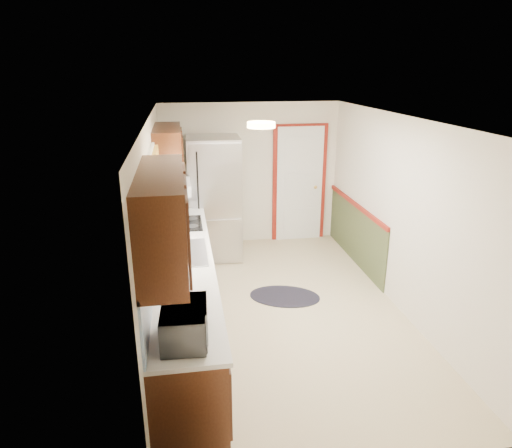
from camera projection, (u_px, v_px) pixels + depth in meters
name	position (u px, v px, depth m)	size (l,w,h in m)	color
room_shell	(283.00, 221.00, 5.45)	(3.20, 5.20, 2.52)	beige
kitchen_run	(180.00, 268.00, 5.12)	(0.63, 4.00, 2.20)	#3D1C0D
back_wall_trim	(311.00, 194.00, 7.77)	(1.12, 2.30, 2.08)	maroon
ceiling_fixture	(261.00, 125.00, 4.84)	(0.30, 0.30, 0.06)	#FFD88C
microwave	(184.00, 320.00, 3.48)	(0.51, 0.28, 0.35)	white
refrigerator	(215.00, 198.00, 7.21)	(0.82, 0.82, 1.94)	#B7B7BC
rug	(285.00, 296.00, 6.16)	(0.95, 0.61, 0.01)	black
cooktop	(182.00, 224.00, 6.11)	(0.52, 0.62, 0.02)	black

